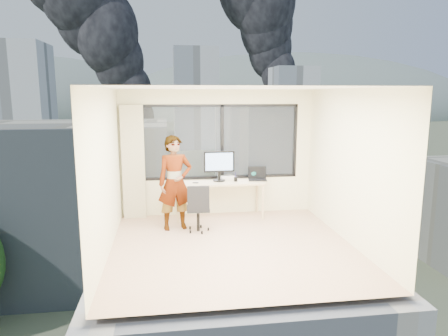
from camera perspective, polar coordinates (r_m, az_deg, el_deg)
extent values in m
cube|color=tan|center=(6.95, 1.17, -10.85)|extent=(4.00, 4.00, 0.01)
cube|color=white|center=(6.48, 1.26, 11.10)|extent=(4.00, 4.00, 0.01)
cube|color=#F1EBBA|center=(4.68, 5.16, -4.72)|extent=(4.00, 0.01, 2.60)
cube|color=#F1EBBA|center=(6.58, -16.24, -0.70)|extent=(0.01, 4.00, 2.60)
cube|color=#F1EBBA|center=(7.19, 17.15, 0.16)|extent=(0.01, 4.00, 2.60)
cube|color=beige|center=(8.42, -12.53, 0.77)|extent=(0.45, 0.14, 2.30)
cube|color=#CFB98B|center=(8.40, -0.63, -4.40)|extent=(1.80, 0.60, 0.75)
imported|color=#2D2D33|center=(7.64, -6.85, -2.07)|extent=(0.71, 0.54, 1.76)
cube|color=white|center=(8.57, 0.30, -1.29)|extent=(0.36, 0.32, 0.07)
cube|color=black|center=(8.20, -3.99, -2.05)|extent=(0.12, 0.07, 0.01)
cylinder|color=black|center=(8.33, 1.63, -1.56)|extent=(0.08, 0.08, 0.09)
ellipsoid|color=#0B463D|center=(8.63, 4.26, -0.85)|extent=(0.27, 0.19, 0.19)
cube|color=#515B3D|center=(127.48, -7.50, 2.81)|extent=(400.00, 400.00, 0.04)
cube|color=beige|center=(38.45, -19.77, -4.61)|extent=(16.00, 12.00, 14.00)
cube|color=white|center=(47.05, 8.20, -0.19)|extent=(14.00, 13.00, 16.00)
cube|color=silver|center=(106.96, -26.81, 7.90)|extent=(14.00, 14.00, 28.00)
cube|color=silver|center=(126.73, -4.00, 9.63)|extent=(13.00, 13.00, 30.00)
cube|color=silver|center=(153.51, 9.54, 8.89)|extent=(15.00, 15.00, 26.00)
ellipsoid|color=slate|center=(347.79, -28.21, 6.40)|extent=(288.00, 216.00, 90.00)
ellipsoid|color=slate|center=(342.08, 9.24, 7.44)|extent=(300.00, 220.00, 96.00)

